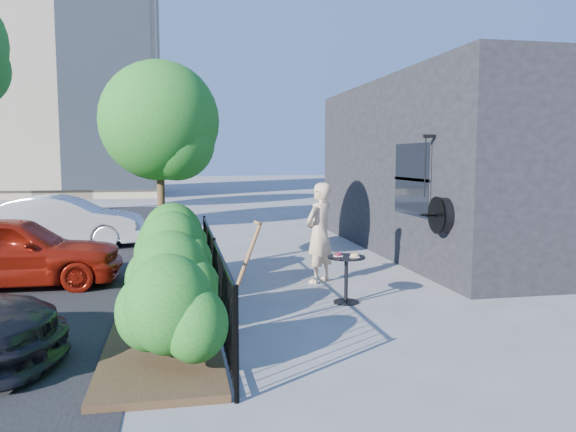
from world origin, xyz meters
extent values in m
plane|color=gray|center=(0.00, 0.00, 0.00)|extent=(120.00, 120.00, 0.00)
cube|color=black|center=(5.50, 4.50, 2.00)|extent=(6.00, 9.00, 4.00)
cube|color=black|center=(2.51, 2.40, 1.80)|extent=(0.04, 1.60, 1.40)
cube|color=black|center=(2.52, 2.40, 1.80)|extent=(0.05, 1.70, 0.06)
cylinder|color=black|center=(2.42, 0.90, 1.25)|extent=(0.18, 0.60, 0.60)
cylinder|color=black|center=(2.32, 0.90, 1.25)|extent=(0.03, 0.64, 0.64)
cube|color=black|center=(2.40, 1.40, 2.60)|extent=(0.25, 0.06, 0.06)
cylinder|color=black|center=(2.32, 1.40, 2.05)|extent=(0.02, 0.02, 1.05)
cylinder|color=black|center=(-1.50, -3.00, 0.55)|extent=(0.05, 0.05, 1.10)
cylinder|color=black|center=(-1.50, 0.00, 0.55)|extent=(0.05, 0.05, 1.10)
cylinder|color=black|center=(-1.50, 3.00, 0.55)|extent=(0.05, 0.05, 1.10)
cube|color=black|center=(-1.50, 0.00, 1.06)|extent=(0.03, 6.00, 0.03)
cube|color=black|center=(-1.50, 0.00, 0.10)|extent=(0.03, 6.00, 0.03)
cylinder|color=black|center=(-1.50, -2.90, 0.55)|extent=(0.02, 0.02, 1.04)
cylinder|color=black|center=(-1.50, -2.70, 0.55)|extent=(0.02, 0.02, 1.04)
cylinder|color=black|center=(-1.50, -2.50, 0.55)|extent=(0.02, 0.02, 1.04)
cylinder|color=black|center=(-1.50, -2.30, 0.55)|extent=(0.02, 0.02, 1.04)
cylinder|color=black|center=(-1.50, -2.10, 0.55)|extent=(0.02, 0.02, 1.04)
cylinder|color=black|center=(-1.50, -1.90, 0.55)|extent=(0.02, 0.02, 1.04)
cylinder|color=black|center=(-1.50, -1.70, 0.55)|extent=(0.02, 0.02, 1.04)
cylinder|color=black|center=(-1.50, -1.50, 0.55)|extent=(0.02, 0.02, 1.04)
cylinder|color=black|center=(-1.50, -1.30, 0.55)|extent=(0.02, 0.02, 1.04)
cylinder|color=black|center=(-1.50, -1.10, 0.55)|extent=(0.02, 0.02, 1.04)
cylinder|color=black|center=(-1.50, -0.90, 0.55)|extent=(0.02, 0.02, 1.04)
cylinder|color=black|center=(-1.50, -0.70, 0.55)|extent=(0.02, 0.02, 1.04)
cylinder|color=black|center=(-1.50, -0.50, 0.55)|extent=(0.02, 0.02, 1.04)
cylinder|color=black|center=(-1.50, -0.30, 0.55)|extent=(0.02, 0.02, 1.04)
cylinder|color=black|center=(-1.50, -0.10, 0.55)|extent=(0.02, 0.02, 1.04)
cylinder|color=black|center=(-1.50, 0.10, 0.55)|extent=(0.02, 0.02, 1.04)
cylinder|color=black|center=(-1.50, 0.30, 0.55)|extent=(0.02, 0.02, 1.04)
cylinder|color=black|center=(-1.50, 0.50, 0.55)|extent=(0.02, 0.02, 1.04)
cylinder|color=black|center=(-1.50, 0.70, 0.55)|extent=(0.02, 0.02, 1.04)
cylinder|color=black|center=(-1.50, 0.90, 0.55)|extent=(0.02, 0.02, 1.04)
cylinder|color=black|center=(-1.50, 1.10, 0.55)|extent=(0.02, 0.02, 1.04)
cylinder|color=black|center=(-1.50, 1.30, 0.55)|extent=(0.02, 0.02, 1.04)
cylinder|color=black|center=(-1.50, 1.50, 0.55)|extent=(0.02, 0.02, 1.04)
cylinder|color=black|center=(-1.50, 1.70, 0.55)|extent=(0.02, 0.02, 1.04)
cylinder|color=black|center=(-1.50, 1.90, 0.55)|extent=(0.02, 0.02, 1.04)
cylinder|color=black|center=(-1.50, 2.10, 0.55)|extent=(0.02, 0.02, 1.04)
cylinder|color=black|center=(-1.50, 2.30, 0.55)|extent=(0.02, 0.02, 1.04)
cylinder|color=black|center=(-1.50, 2.50, 0.55)|extent=(0.02, 0.02, 1.04)
cylinder|color=black|center=(-1.50, 2.70, 0.55)|extent=(0.02, 0.02, 1.04)
cylinder|color=black|center=(-1.50, 2.90, 0.55)|extent=(0.02, 0.02, 1.04)
cube|color=#382616|center=(-2.20, 0.00, 0.04)|extent=(1.30, 6.00, 0.08)
ellipsoid|color=#16631E|center=(-2.10, -2.20, 0.70)|extent=(1.10, 1.10, 1.24)
ellipsoid|color=#16631E|center=(-2.10, -0.60, 0.70)|extent=(1.10, 1.10, 1.24)
ellipsoid|color=#16631E|center=(-2.10, 0.90, 0.70)|extent=(1.10, 1.10, 1.24)
ellipsoid|color=#16631E|center=(-2.10, 2.30, 0.70)|extent=(1.10, 1.10, 1.24)
cylinder|color=#3F2B19|center=(-2.30, 2.80, 1.20)|extent=(0.14, 0.14, 2.40)
sphere|color=#16631E|center=(-2.30, 2.80, 2.84)|extent=(2.20, 2.20, 2.20)
sphere|color=#16631E|center=(-2.00, 2.60, 2.51)|extent=(1.43, 1.43, 1.43)
cylinder|color=black|center=(0.51, 0.20, 0.71)|extent=(0.58, 0.58, 0.03)
cylinder|color=black|center=(0.51, 0.20, 0.36)|extent=(0.06, 0.06, 0.69)
cylinder|color=black|center=(0.51, 0.20, 0.01)|extent=(0.39, 0.39, 0.03)
cube|color=white|center=(0.40, 0.26, 0.73)|extent=(0.18, 0.18, 0.01)
cube|color=white|center=(0.62, 0.13, 0.73)|extent=(0.18, 0.18, 0.01)
torus|color=#440B1D|center=(0.40, 0.26, 0.75)|extent=(0.13, 0.13, 0.04)
torus|color=#AE8C4A|center=(0.62, 0.13, 0.75)|extent=(0.13, 0.13, 0.04)
imported|color=#D1AC87|center=(0.46, 1.67, 0.89)|extent=(0.77, 0.75, 1.79)
cylinder|color=brown|center=(-1.22, -1.02, 0.79)|extent=(0.52, 0.05, 1.27)
cube|color=gray|center=(-1.41, -1.02, 0.11)|extent=(0.12, 0.19, 0.27)
cylinder|color=brown|center=(-1.02, -1.02, 1.42)|extent=(0.11, 0.11, 0.07)
imported|color=maroon|center=(-4.83, 2.34, 0.63)|extent=(3.70, 1.50, 1.26)
imported|color=#BDBCC2|center=(-4.80, 6.74, 0.64)|extent=(3.95, 1.54, 1.28)
camera|label=1|loc=(-1.99, -7.91, 2.23)|focal=35.00mm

